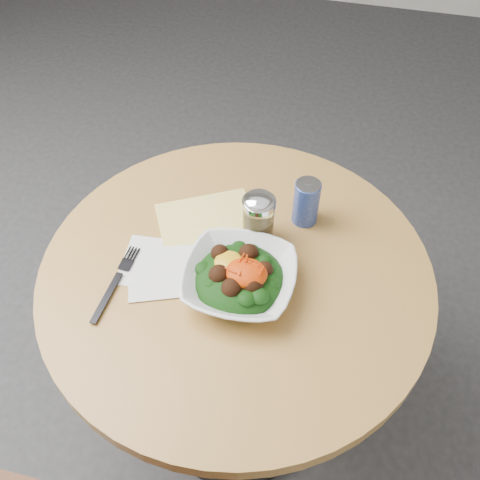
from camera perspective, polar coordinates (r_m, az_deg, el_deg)
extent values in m
plane|color=#2B2B2D|center=(1.87, -0.30, -17.22)|extent=(6.00, 6.00, 0.00)
cylinder|color=black|center=(1.86, -0.30, -17.04)|extent=(0.52, 0.52, 0.03)
cylinder|color=black|center=(1.55, -0.35, -11.97)|extent=(0.10, 0.10, 0.71)
cylinder|color=#C68C47|center=(1.24, -0.43, -3.56)|extent=(0.90, 0.90, 0.04)
cube|color=yellow|center=(1.30, -3.34, 1.45)|extent=(0.31, 0.30, 0.00)
cube|color=silver|center=(1.25, -9.11, -2.40)|extent=(0.16, 0.16, 0.00)
cube|color=silver|center=(1.22, -8.37, -3.44)|extent=(0.19, 0.19, 0.00)
imported|color=white|center=(1.16, -0.07, -4.18)|extent=(0.25, 0.25, 0.06)
ellipsoid|color=black|center=(1.17, -0.07, -4.23)|extent=(0.20, 0.20, 0.07)
ellipsoid|color=gold|center=(1.16, -1.22, -2.37)|extent=(0.06, 0.06, 0.02)
ellipsoid|color=#D53C04|center=(1.13, 0.70, -3.53)|extent=(0.09, 0.08, 0.04)
cube|color=black|center=(1.20, -14.03, -5.97)|extent=(0.02, 0.14, 0.00)
cube|color=black|center=(1.26, -11.78, -2.05)|extent=(0.03, 0.07, 0.00)
cylinder|color=silver|center=(1.24, 1.97, 2.01)|extent=(0.07, 0.07, 0.11)
cylinder|color=#A2844B|center=(1.25, 1.94, 1.26)|extent=(0.06, 0.06, 0.06)
cylinder|color=silver|center=(1.19, 2.05, 3.99)|extent=(0.08, 0.08, 0.01)
ellipsoid|color=silver|center=(1.19, 2.06, 4.21)|extent=(0.07, 0.07, 0.03)
cylinder|color=#0D1F99|center=(1.29, 7.07, 4.00)|extent=(0.06, 0.06, 0.12)
cylinder|color=silver|center=(1.25, 7.33, 5.92)|extent=(0.06, 0.06, 0.00)
cube|color=silver|center=(1.25, 7.33, 6.24)|extent=(0.01, 0.02, 0.00)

